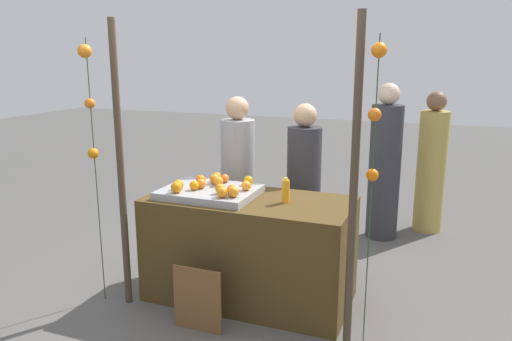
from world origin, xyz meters
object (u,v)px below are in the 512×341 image
at_px(orange_1, 200,180).
at_px(vendor_left, 238,186).
at_px(stall_counter, 250,249).
at_px(juice_bottle, 286,191).
at_px(orange_0, 217,177).
at_px(vendor_right, 303,194).
at_px(chalkboard_sign, 198,300).

distance_m(orange_1, vendor_left, 0.69).
distance_m(stall_counter, juice_bottle, 0.62).
xyz_separation_m(orange_1, juice_bottle, (0.78, -0.06, -0.01)).
relative_size(orange_0, orange_1, 1.00).
distance_m(stall_counter, vendor_left, 0.87).
distance_m(stall_counter, orange_0, 0.69).
bearing_deg(orange_0, juice_bottle, -16.15).
bearing_deg(vendor_right, orange_0, -138.60).
relative_size(stall_counter, vendor_left, 1.02).
bearing_deg(vendor_right, juice_bottle, -85.13).
bearing_deg(vendor_left, stall_counter, -60.32).
bearing_deg(stall_counter, vendor_right, 71.91).
xyz_separation_m(orange_0, chalkboard_sign, (0.22, -0.81, -0.73)).
bearing_deg(orange_0, chalkboard_sign, -74.82).
bearing_deg(stall_counter, orange_1, 173.13).
height_order(stall_counter, chalkboard_sign, stall_counter).
bearing_deg(chalkboard_sign, juice_bottle, 51.96).
relative_size(juice_bottle, chalkboard_sign, 0.40).
bearing_deg(orange_0, vendor_right, 41.40).
height_order(orange_1, vendor_right, vendor_right).
bearing_deg(vendor_right, orange_1, -135.86).
xyz_separation_m(stall_counter, orange_1, (-0.47, 0.06, 0.54)).
bearing_deg(stall_counter, orange_0, 153.22).
bearing_deg(vendor_right, chalkboard_sign, -106.76).
xyz_separation_m(stall_counter, orange_0, (-0.39, 0.20, 0.54)).
bearing_deg(stall_counter, chalkboard_sign, -105.11).
relative_size(orange_1, juice_bottle, 0.40).
bearing_deg(orange_1, stall_counter, -6.87).
bearing_deg(orange_1, vendor_right, 44.14).
height_order(vendor_left, vendor_right, vendor_left).
distance_m(vendor_left, vendor_right, 0.65).
relative_size(orange_1, chalkboard_sign, 0.16).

